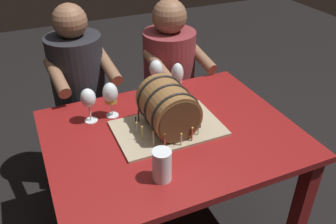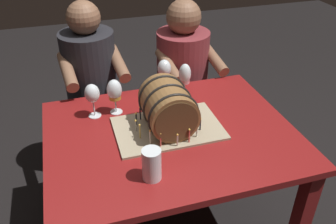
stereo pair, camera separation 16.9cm
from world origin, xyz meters
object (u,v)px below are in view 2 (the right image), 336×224
(dining_table, at_px, (171,150))
(wine_glass_red, at_px, (164,70))
(wine_glass_amber, at_px, (114,91))
(barrel_cake, at_px, (168,110))
(person_seated_right, at_px, (182,89))
(wine_glass_empty, at_px, (92,94))
(beer_pint, at_px, (152,165))
(wine_glass_rose, at_px, (185,75))
(person_seated_left, at_px, (94,101))

(dining_table, distance_m, wine_glass_red, 0.48)
(wine_glass_amber, bearing_deg, barrel_cake, -46.45)
(wine_glass_red, relative_size, person_seated_right, 0.17)
(wine_glass_empty, distance_m, beer_pint, 0.56)
(dining_table, height_order, wine_glass_rose, wine_glass_rose)
(wine_glass_red, relative_size, beer_pint, 1.36)
(wine_glass_empty, height_order, wine_glass_amber, wine_glass_amber)
(wine_glass_empty, bearing_deg, wine_glass_red, 20.60)
(barrel_cake, bearing_deg, wine_glass_amber, 133.55)
(wine_glass_red, bearing_deg, wine_glass_rose, -41.57)
(barrel_cake, xyz_separation_m, wine_glass_red, (0.09, 0.38, 0.02))
(person_seated_left, bearing_deg, wine_glass_red, -37.34)
(barrel_cake, height_order, wine_glass_empty, barrel_cake)
(wine_glass_amber, xyz_separation_m, beer_pint, (0.05, -0.54, -0.06))
(wine_glass_empty, distance_m, wine_glass_rose, 0.52)
(beer_pint, bearing_deg, person_seated_right, 64.50)
(person_seated_left, bearing_deg, wine_glass_amber, -80.01)
(person_seated_left, distance_m, person_seated_right, 0.61)
(barrel_cake, xyz_separation_m, beer_pint, (-0.16, -0.31, -0.05))
(wine_glass_amber, relative_size, wine_glass_rose, 1.00)
(wine_glass_empty, bearing_deg, beer_pint, -72.65)
(beer_pint, relative_size, person_seated_right, 0.12)
(wine_glass_rose, xyz_separation_m, person_seated_right, (0.12, 0.38, -0.30))
(barrel_cake, height_order, beer_pint, barrel_cake)
(barrel_cake, relative_size, beer_pint, 3.68)
(dining_table, bearing_deg, wine_glass_red, 77.94)
(dining_table, xyz_separation_m, wine_glass_amber, (-0.22, 0.25, 0.24))
(wine_glass_amber, relative_size, beer_pint, 1.35)
(dining_table, xyz_separation_m, wine_glass_red, (0.09, 0.41, 0.24))
(barrel_cake, xyz_separation_m, person_seated_left, (-0.30, 0.68, -0.29))
(wine_glass_empty, bearing_deg, wine_glass_rose, 8.29)
(beer_pint, distance_m, person_seated_right, 1.13)
(dining_table, height_order, beer_pint, beer_pint)
(person_seated_left, bearing_deg, barrel_cake, -66.53)
(wine_glass_red, distance_m, beer_pint, 0.74)
(dining_table, relative_size, person_seated_right, 1.04)
(barrel_cake, height_order, wine_glass_amber, barrel_cake)
(wine_glass_red, relative_size, wine_glass_empty, 1.04)
(barrel_cake, relative_size, wine_glass_empty, 2.82)
(wine_glass_empty, xyz_separation_m, wine_glass_amber, (0.11, 0.00, -0.00))
(wine_glass_amber, relative_size, person_seated_left, 0.16)
(wine_glass_empty, relative_size, person_seated_left, 0.15)
(wine_glass_red, distance_m, person_seated_right, 0.48)
(wine_glass_rose, bearing_deg, person_seated_right, 72.37)
(wine_glass_amber, bearing_deg, beer_pint, -84.26)
(wine_glass_red, height_order, person_seated_right, person_seated_right)
(wine_glass_rose, bearing_deg, beer_pint, -119.98)
(barrel_cake, relative_size, person_seated_left, 0.43)
(wine_glass_rose, relative_size, beer_pint, 1.36)
(dining_table, xyz_separation_m, wine_glass_rose, (0.18, 0.33, 0.23))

